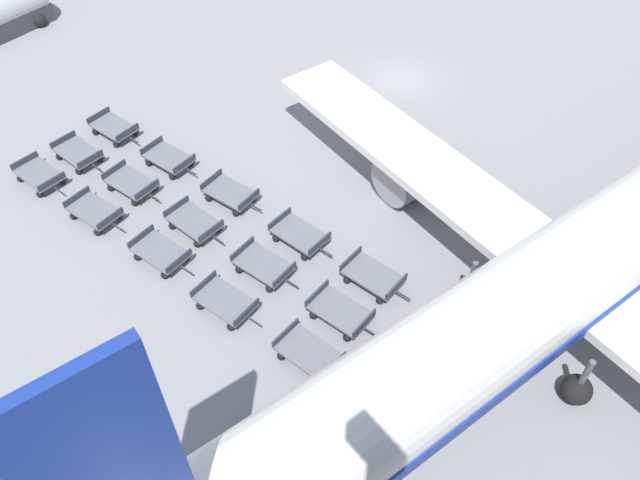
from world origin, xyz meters
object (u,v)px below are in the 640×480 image
airplane (593,257)px  baggage_dolly_row_mid_b_col_c (230,193)px  baggage_dolly_row_near_col_a (40,175)px  baggage_dolly_row_mid_b_col_d (300,235)px  baggage_dolly_row_mid_a_col_a (78,153)px  baggage_dolly_row_mid_a_col_d (264,266)px  baggage_dolly_row_mid_b_col_b (169,159)px  baggage_dolly_row_mid_a_col_b (131,184)px  baggage_dolly_row_near_col_c (161,253)px  baggage_dolly_row_near_col_b (95,212)px  baggage_dolly_row_near_col_e (309,353)px  baggage_dolly_row_near_col_d (225,302)px  baggage_dolly_row_mid_a_col_c (194,223)px  baggage_dolly_row_mid_b_col_a (114,128)px  baggage_dolly_row_mid_b_col_e (373,276)px  baggage_dolly_row_mid_a_col_e (340,312)px

airplane → baggage_dolly_row_mid_b_col_c: airplane is taller
baggage_dolly_row_mid_b_col_c → baggage_dolly_row_near_col_a: bearing=-136.3°
baggage_dolly_row_mid_b_col_d → baggage_dolly_row_mid_a_col_a: bearing=-155.0°
baggage_dolly_row_mid_a_col_d → baggage_dolly_row_mid_b_col_b: (-9.00, 0.32, 0.00)m
baggage_dolly_row_mid_a_col_b → baggage_dolly_row_mid_a_col_a: bearing=-164.0°
baggage_dolly_row_near_col_c → baggage_dolly_row_mid_b_col_b: (-5.51, 3.49, 0.00)m
airplane → baggage_dolly_row_mid_b_col_c: 16.52m
baggage_dolly_row_near_col_a → baggage_dolly_row_near_col_b: 4.29m
baggage_dolly_row_mid_a_col_a → baggage_dolly_row_mid_b_col_c: (7.54, 4.57, 0.00)m
baggage_dolly_row_near_col_e → baggage_dolly_row_mid_a_col_b: (-13.27, -0.88, 0.00)m
baggage_dolly_row_mid_a_col_a → baggage_dolly_row_mid_a_col_d: 12.74m
baggage_dolly_row_near_col_d → baggage_dolly_row_mid_a_col_a: same height
airplane → baggage_dolly_row_near_col_a: airplane is taller
baggage_dolly_row_mid_b_col_c → baggage_dolly_row_mid_b_col_b: bearing=-165.8°
baggage_dolly_row_near_col_d → baggage_dolly_row_mid_b_col_b: same height
baggage_dolly_row_mid_a_col_b → baggage_dolly_row_mid_a_col_c: size_ratio=1.00×
baggage_dolly_row_mid_b_col_a → baggage_dolly_row_mid_b_col_b: (4.16, 1.06, 0.00)m
baggage_dolly_row_mid_b_col_b → baggage_dolly_row_near_col_b: bearing=-75.1°
baggage_dolly_row_mid_a_col_b → baggage_dolly_row_mid_a_col_d: 8.72m
baggage_dolly_row_near_col_a → baggage_dolly_row_mid_b_col_c: (7.12, 6.80, 0.00)m
baggage_dolly_row_near_col_d → baggage_dolly_row_mid_b_col_c: same height
baggage_dolly_row_mid_a_col_d → baggage_dolly_row_mid_b_col_e: 4.81m
baggage_dolly_row_mid_a_col_b → baggage_dolly_row_mid_b_col_d: size_ratio=1.00×
airplane → baggage_dolly_row_near_col_b: bearing=-142.4°
baggage_dolly_row_near_col_e → baggage_dolly_row_mid_a_col_b: bearing=-176.2°
airplane → baggage_dolly_row_near_col_b: airplane is taller
baggage_dolly_row_mid_a_col_b → baggage_dolly_row_near_col_d: bearing=-2.0°
airplane → baggage_dolly_row_mid_b_col_a: bearing=-156.9°
baggage_dolly_row_mid_b_col_d → baggage_dolly_row_mid_a_col_b: bearing=-151.1°
airplane → baggage_dolly_row_mid_a_col_b: bearing=-148.5°
airplane → baggage_dolly_row_mid_a_col_b: airplane is taller
baggage_dolly_row_near_col_d → baggage_dolly_row_mid_a_col_b: bearing=178.0°
baggage_dolly_row_mid_b_col_e → baggage_dolly_row_near_col_a: bearing=-150.3°
baggage_dolly_row_mid_a_col_b → baggage_dolly_row_mid_b_col_e: 13.10m
baggage_dolly_row_near_col_b → baggage_dolly_row_mid_b_col_c: 6.47m
baggage_dolly_row_near_col_d → baggage_dolly_row_mid_a_col_b: size_ratio=1.00×
baggage_dolly_row_mid_a_col_e → baggage_dolly_row_mid_b_col_c: same height
airplane → baggage_dolly_row_near_col_d: size_ratio=13.05×
baggage_dolly_row_mid_b_col_a → baggage_dolly_row_mid_b_col_e: size_ratio=1.00×
baggage_dolly_row_near_col_b → baggage_dolly_row_mid_a_col_b: (-0.72, 2.29, 0.00)m
baggage_dolly_row_mid_b_col_e → baggage_dolly_row_near_col_e: bearing=-73.6°
baggage_dolly_row_mid_a_col_d → baggage_dolly_row_near_col_b: bearing=-150.6°
baggage_dolly_row_mid_a_col_d → baggage_dolly_row_mid_a_col_e: (4.02, 1.03, 0.00)m
airplane → baggage_dolly_row_mid_a_col_a: (-21.93, -12.17, -2.80)m
baggage_dolly_row_mid_b_col_a → airplane: bearing=23.1°
baggage_dolly_row_near_col_c → baggage_dolly_row_near_col_d: bearing=10.7°
baggage_dolly_row_mid_a_col_a → baggage_dolly_row_mid_a_col_b: bearing=16.0°
baggage_dolly_row_mid_b_col_b → baggage_dolly_row_mid_b_col_c: same height
baggage_dolly_row_mid_a_col_e → baggage_dolly_row_mid_b_col_d: bearing=163.7°
baggage_dolly_row_near_col_b → baggage_dolly_row_mid_a_col_a: size_ratio=1.00×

